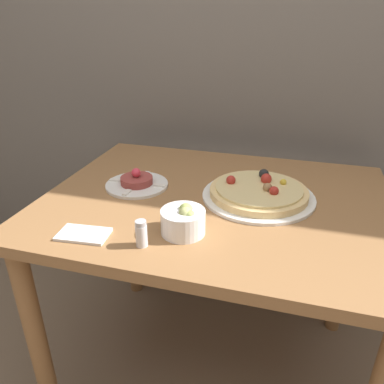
# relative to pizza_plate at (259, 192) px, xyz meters

# --- Properties ---
(back_wall) EXTENTS (8.00, 0.05, 2.60)m
(back_wall) POSITION_rel_pizza_plate_xyz_m (-0.13, 0.51, 0.51)
(back_wall) COLOR slate
(back_wall) RESTS_ON ground_plane
(dining_table) EXTENTS (1.09, 0.84, 0.77)m
(dining_table) POSITION_rel_pizza_plate_xyz_m (-0.13, -0.04, -0.13)
(dining_table) COLOR olive
(dining_table) RESTS_ON ground_plane
(pizza_plate) EXTENTS (0.36, 0.36, 0.07)m
(pizza_plate) POSITION_rel_pizza_plate_xyz_m (0.00, 0.00, 0.00)
(pizza_plate) COLOR white
(pizza_plate) RESTS_ON dining_table
(tartare_plate) EXTENTS (0.21, 0.21, 0.07)m
(tartare_plate) POSITION_rel_pizza_plate_xyz_m (-0.41, -0.02, -0.01)
(tartare_plate) COLOR white
(tartare_plate) RESTS_ON dining_table
(small_bowl) EXTENTS (0.12, 0.12, 0.08)m
(small_bowl) POSITION_rel_pizza_plate_xyz_m (-0.17, -0.27, 0.02)
(small_bowl) COLOR white
(small_bowl) RESTS_ON dining_table
(napkin) EXTENTS (0.14, 0.09, 0.01)m
(napkin) POSITION_rel_pizza_plate_xyz_m (-0.42, -0.35, -0.01)
(napkin) COLOR white
(napkin) RESTS_ON dining_table
(salt_shaker) EXTENTS (0.03, 0.03, 0.07)m
(salt_shaker) POSITION_rel_pizza_plate_xyz_m (-0.25, -0.35, 0.02)
(salt_shaker) COLOR silver
(salt_shaker) RESTS_ON dining_table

